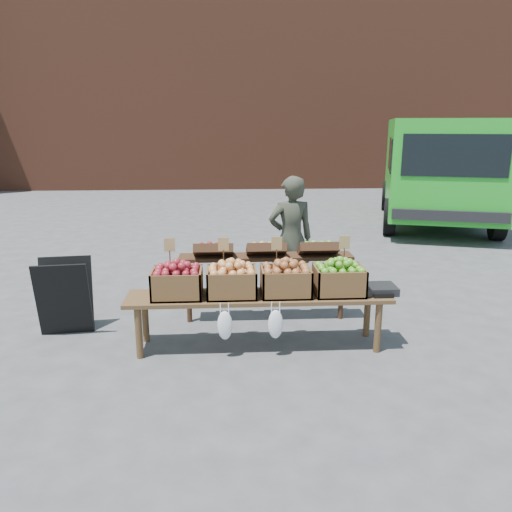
{
  "coord_description": "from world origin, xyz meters",
  "views": [
    {
      "loc": [
        -1.23,
        -4.77,
        2.27
      ],
      "look_at": [
        -0.93,
        0.55,
        0.85
      ],
      "focal_mm": 35.0,
      "sensor_mm": 36.0,
      "label": 1
    }
  ],
  "objects_px": {
    "back_table": "(266,278)",
    "crate_red_apples": "(286,281)",
    "crate_golden_apples": "(177,283)",
    "crate_russet_pears": "(232,282)",
    "vendor": "(291,239)",
    "chalkboard_sign": "(65,297)",
    "crate_green_apples": "(339,280)",
    "delivery_van": "(437,172)",
    "weighing_scale": "(379,289)",
    "display_bench": "(259,321)"
  },
  "relations": [
    {
      "from": "delivery_van",
      "to": "crate_red_apples",
      "type": "xyz_separation_m",
      "value": [
        -4.27,
        -6.56,
        -0.47
      ]
    },
    {
      "from": "chalkboard_sign",
      "to": "crate_russet_pears",
      "type": "bearing_deg",
      "value": -20.97
    },
    {
      "from": "chalkboard_sign",
      "to": "crate_golden_apples",
      "type": "relative_size",
      "value": 1.71
    },
    {
      "from": "vendor",
      "to": "crate_russet_pears",
      "type": "height_order",
      "value": "vendor"
    },
    {
      "from": "delivery_van",
      "to": "chalkboard_sign",
      "type": "xyz_separation_m",
      "value": [
        -6.66,
        -6.08,
        -0.75
      ]
    },
    {
      "from": "vendor",
      "to": "crate_russet_pears",
      "type": "bearing_deg",
      "value": 53.41
    },
    {
      "from": "crate_red_apples",
      "to": "delivery_van",
      "type": "bearing_deg",
      "value": 56.93
    },
    {
      "from": "vendor",
      "to": "weighing_scale",
      "type": "bearing_deg",
      "value": 108.01
    },
    {
      "from": "crate_golden_apples",
      "to": "crate_russet_pears",
      "type": "xyz_separation_m",
      "value": [
        0.55,
        0.0,
        0.0
      ]
    },
    {
      "from": "crate_golden_apples",
      "to": "chalkboard_sign",
      "type": "bearing_deg",
      "value": 159.77
    },
    {
      "from": "display_bench",
      "to": "weighing_scale",
      "type": "relative_size",
      "value": 7.94
    },
    {
      "from": "back_table",
      "to": "display_bench",
      "type": "xyz_separation_m",
      "value": [
        -0.13,
        -0.72,
        -0.24
      ]
    },
    {
      "from": "crate_green_apples",
      "to": "delivery_van",
      "type": "bearing_deg",
      "value": 60.43
    },
    {
      "from": "back_table",
      "to": "display_bench",
      "type": "height_order",
      "value": "back_table"
    },
    {
      "from": "display_bench",
      "to": "back_table",
      "type": "bearing_deg",
      "value": 79.96
    },
    {
      "from": "back_table",
      "to": "delivery_van",
      "type": "bearing_deg",
      "value": 52.88
    },
    {
      "from": "crate_russet_pears",
      "to": "display_bench",
      "type": "bearing_deg",
      "value": 0.0
    },
    {
      "from": "crate_russet_pears",
      "to": "weighing_scale",
      "type": "distance_m",
      "value": 1.53
    },
    {
      "from": "vendor",
      "to": "back_table",
      "type": "bearing_deg",
      "value": 54.6
    },
    {
      "from": "delivery_van",
      "to": "back_table",
      "type": "height_order",
      "value": "delivery_van"
    },
    {
      "from": "delivery_van",
      "to": "crate_russet_pears",
      "type": "bearing_deg",
      "value": -109.85
    },
    {
      "from": "crate_red_apples",
      "to": "display_bench",
      "type": "bearing_deg",
      "value": 180.0
    },
    {
      "from": "chalkboard_sign",
      "to": "weighing_scale",
      "type": "distance_m",
      "value": 3.4
    },
    {
      "from": "chalkboard_sign",
      "to": "back_table",
      "type": "xyz_separation_m",
      "value": [
        2.24,
        0.25,
        0.09
      ]
    },
    {
      "from": "chalkboard_sign",
      "to": "crate_russet_pears",
      "type": "xyz_separation_m",
      "value": [
        1.83,
        -0.47,
        0.28
      ]
    },
    {
      "from": "delivery_van",
      "to": "display_bench",
      "type": "distance_m",
      "value": 8.03
    },
    {
      "from": "chalkboard_sign",
      "to": "crate_green_apples",
      "type": "distance_m",
      "value": 2.99
    },
    {
      "from": "back_table",
      "to": "crate_red_apples",
      "type": "bearing_deg",
      "value": -78.42
    },
    {
      "from": "display_bench",
      "to": "crate_golden_apples",
      "type": "relative_size",
      "value": 5.4
    },
    {
      "from": "crate_green_apples",
      "to": "vendor",
      "type": "bearing_deg",
      "value": 102.05
    },
    {
      "from": "crate_golden_apples",
      "to": "crate_red_apples",
      "type": "height_order",
      "value": "same"
    },
    {
      "from": "crate_golden_apples",
      "to": "crate_russet_pears",
      "type": "bearing_deg",
      "value": 0.0
    },
    {
      "from": "chalkboard_sign",
      "to": "crate_green_apples",
      "type": "xyz_separation_m",
      "value": [
        2.93,
        -0.47,
        0.28
      ]
    },
    {
      "from": "chalkboard_sign",
      "to": "crate_russet_pears",
      "type": "height_order",
      "value": "chalkboard_sign"
    },
    {
      "from": "chalkboard_sign",
      "to": "back_table",
      "type": "distance_m",
      "value": 2.25
    },
    {
      "from": "display_bench",
      "to": "crate_red_apples",
      "type": "bearing_deg",
      "value": 0.0
    },
    {
      "from": "crate_russet_pears",
      "to": "weighing_scale",
      "type": "height_order",
      "value": "crate_russet_pears"
    },
    {
      "from": "display_bench",
      "to": "crate_golden_apples",
      "type": "distance_m",
      "value": 0.93
    },
    {
      "from": "display_bench",
      "to": "crate_red_apples",
      "type": "height_order",
      "value": "crate_red_apples"
    },
    {
      "from": "back_table",
      "to": "crate_green_apples",
      "type": "xyz_separation_m",
      "value": [
        0.7,
        -0.72,
        0.19
      ]
    },
    {
      "from": "delivery_van",
      "to": "chalkboard_sign",
      "type": "relative_size",
      "value": 6.18
    },
    {
      "from": "crate_russet_pears",
      "to": "delivery_van",
      "type": "bearing_deg",
      "value": 53.68
    },
    {
      "from": "delivery_van",
      "to": "vendor",
      "type": "bearing_deg",
      "value": -111.99
    },
    {
      "from": "back_table",
      "to": "crate_red_apples",
      "type": "xyz_separation_m",
      "value": [
        0.15,
        -0.72,
        0.19
      ]
    },
    {
      "from": "back_table",
      "to": "vendor",
      "type": "bearing_deg",
      "value": 63.21
    },
    {
      "from": "vendor",
      "to": "crate_red_apples",
      "type": "relative_size",
      "value": 3.27
    },
    {
      "from": "display_bench",
      "to": "crate_golden_apples",
      "type": "bearing_deg",
      "value": 180.0
    },
    {
      "from": "delivery_van",
      "to": "vendor",
      "type": "relative_size",
      "value": 3.23
    },
    {
      "from": "delivery_van",
      "to": "crate_green_apples",
      "type": "bearing_deg",
      "value": -103.1
    },
    {
      "from": "vendor",
      "to": "crate_green_apples",
      "type": "xyz_separation_m",
      "value": [
        0.32,
        -1.48,
        -0.11
      ]
    }
  ]
}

